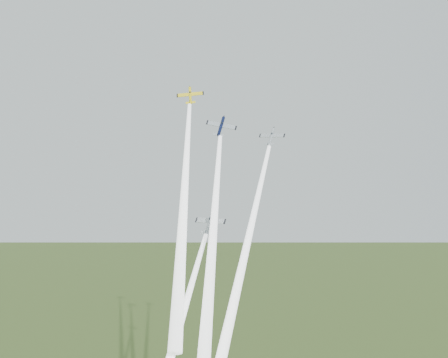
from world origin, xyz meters
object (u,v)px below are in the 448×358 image
at_px(plane_navy, 221,126).
at_px(plane_yellow, 190,95).
at_px(plane_silver_right, 271,137).
at_px(plane_silver_low, 210,222).

bearing_deg(plane_navy, plane_yellow, 153.28).
distance_m(plane_navy, plane_silver_right, 15.05).
height_order(plane_yellow, plane_navy, plane_yellow).
relative_size(plane_navy, plane_silver_low, 0.99).
xyz_separation_m(plane_yellow, plane_silver_right, (20.57, 4.10, -10.27)).
bearing_deg(plane_yellow, plane_silver_right, 7.65).
bearing_deg(plane_navy, plane_silver_low, -101.54).
bearing_deg(plane_navy, plane_silver_right, 35.24).
height_order(plane_yellow, plane_silver_low, plane_yellow).
bearing_deg(plane_yellow, plane_navy, -31.31).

